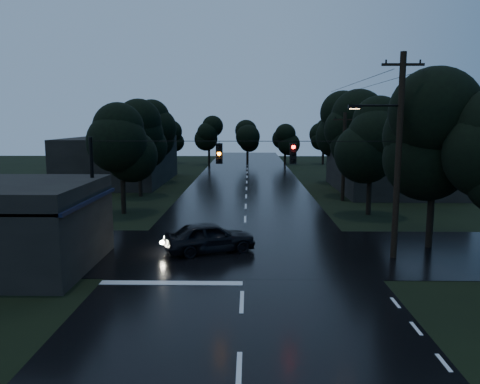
{
  "coord_description": "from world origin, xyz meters",
  "views": [
    {
      "loc": [
        0.26,
        -11.79,
        6.76
      ],
      "look_at": [
        -0.22,
        12.98,
        3.0
      ],
      "focal_mm": 35.0,
      "sensor_mm": 36.0,
      "label": 1
    }
  ],
  "objects": [
    {
      "name": "utility_pole_main",
      "position": [
        7.41,
        11.0,
        5.26
      ],
      "size": [
        3.5,
        0.3,
        10.0
      ],
      "color": "black",
      "rests_on": "ground"
    },
    {
      "name": "utility_pole_far",
      "position": [
        8.3,
        28.0,
        3.88
      ],
      "size": [
        2.0,
        0.3,
        7.5
      ],
      "color": "black",
      "rests_on": "ground"
    },
    {
      "name": "tree_corner_near",
      "position": [
        10.0,
        13.0,
        5.99
      ],
      "size": [
        4.48,
        4.48,
        9.44
      ],
      "color": "black",
      "rests_on": "ground"
    },
    {
      "name": "building_far_right",
      "position": [
        14.0,
        34.0,
        2.2
      ],
      "size": [
        10.0,
        14.0,
        4.4
      ],
      "primitive_type": "cube",
      "color": "black",
      "rests_on": "ground"
    },
    {
      "name": "tree_right_b",
      "position": [
        9.6,
        30.0,
        5.99
      ],
      "size": [
        4.48,
        4.48,
        9.44
      ],
      "color": "black",
      "rests_on": "ground"
    },
    {
      "name": "tree_left_b",
      "position": [
        -9.6,
        30.0,
        5.62
      ],
      "size": [
        4.2,
        4.2,
        8.85
      ],
      "color": "black",
      "rests_on": "ground"
    },
    {
      "name": "main_road",
      "position": [
        0.0,
        30.0,
        0.0
      ],
      "size": [
        12.0,
        120.0,
        0.02
      ],
      "primitive_type": "cube",
      "color": "black",
      "rests_on": "ground"
    },
    {
      "name": "tree_left_c",
      "position": [
        -10.2,
        40.0,
        5.99
      ],
      "size": [
        4.48,
        4.48,
        9.44
      ],
      "color": "black",
      "rests_on": "ground"
    },
    {
      "name": "ground",
      "position": [
        0.0,
        0.0,
        0.0
      ],
      "size": [
        160.0,
        160.0,
        0.0
      ],
      "primitive_type": "plane",
      "color": "black",
      "rests_on": "ground"
    },
    {
      "name": "anchor_pole_left",
      "position": [
        -7.5,
        11.0,
        3.0
      ],
      "size": [
        0.18,
        0.18,
        6.0
      ],
      "primitive_type": "cylinder",
      "color": "black",
      "rests_on": "ground"
    },
    {
      "name": "span_signals",
      "position": [
        0.56,
        10.99,
        5.24
      ],
      "size": [
        15.0,
        0.37,
        1.12
      ],
      "color": "black",
      "rests_on": "ground"
    },
    {
      "name": "building_far_left",
      "position": [
        -14.0,
        40.0,
        2.5
      ],
      "size": [
        10.0,
        16.0,
        5.0
      ],
      "primitive_type": "cube",
      "color": "black",
      "rests_on": "ground"
    },
    {
      "name": "tree_right_c",
      "position": [
        10.2,
        40.0,
        6.37
      ],
      "size": [
        4.76,
        4.76,
        10.03
      ],
      "color": "black",
      "rests_on": "ground"
    },
    {
      "name": "tree_right_a",
      "position": [
        9.0,
        22.0,
        5.62
      ],
      "size": [
        4.2,
        4.2,
        8.85
      ],
      "color": "black",
      "rests_on": "ground"
    },
    {
      "name": "cross_street",
      "position": [
        0.0,
        12.0,
        0.0
      ],
      "size": [
        60.0,
        9.0,
        0.02
      ],
      "primitive_type": "cube",
      "color": "black",
      "rests_on": "ground"
    },
    {
      "name": "tree_left_a",
      "position": [
        -9.0,
        22.0,
        5.24
      ],
      "size": [
        3.92,
        3.92,
        8.26
      ],
      "color": "black",
      "rests_on": "ground"
    },
    {
      "name": "car",
      "position": [
        -1.77,
        11.81,
        0.8
      ],
      "size": [
        5.08,
        3.47,
        1.61
      ],
      "primitive_type": "imported",
      "rotation": [
        0.0,
        0.0,
        1.94
      ],
      "color": "black",
      "rests_on": "ground"
    }
  ]
}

